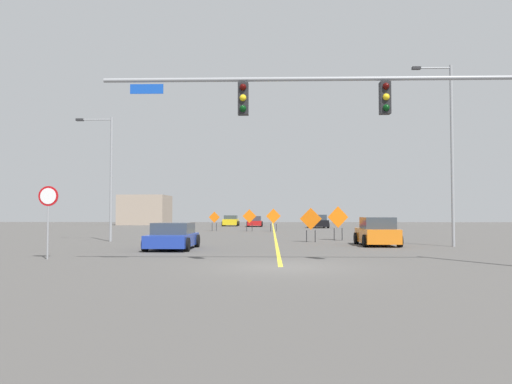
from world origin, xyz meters
TOP-DOWN VIEW (x-y plane):
  - ground at (0.00, 0.00)m, footprint 155.91×155.91m
  - road_centre_stripe at (0.00, 43.31)m, footprint 0.16×86.62m
  - traffic_signal_assembly at (3.21, -0.01)m, footprint 13.95×0.44m
  - stop_sign at (-8.73, 2.50)m, footprint 0.76×0.07m
  - street_lamp_mid_right at (9.00, 10.19)m, footprint 2.10×0.24m
  - street_lamp_mid_left at (-10.27, 14.32)m, footprint 2.29×0.24m
  - construction_sign_left_shoulder at (-2.32, 31.40)m, footprint 1.30×0.10m
  - construction_sign_right_shoulder at (-0.06, 31.17)m, footprint 1.38×0.33m
  - construction_sign_left_lane at (3.98, 16.17)m, footprint 1.35×0.37m
  - construction_sign_right_lane at (2.07, 13.94)m, footprint 1.30×0.28m
  - construction_sign_median_far at (-5.75, 32.56)m, footprint 1.08×0.11m
  - car_red_mid at (-2.32, 48.16)m, footprint 1.95×4.41m
  - car_blue_passing at (-5.03, 7.94)m, footprint 2.16×4.24m
  - car_yellow_distant at (-5.56, 50.51)m, footprint 2.08×4.06m
  - car_orange_far at (5.36, 10.90)m, footprint 1.97×3.81m
  - car_black_approaching at (5.16, 42.64)m, footprint 2.31×4.02m
  - roadside_building_west at (-18.67, 57.64)m, footprint 6.56×7.19m

SIDE VIEW (x-z plane):
  - ground at x=0.00m, z-range 0.00..0.00m
  - road_centre_stripe at x=0.00m, z-range 0.00..0.01m
  - car_blue_passing at x=-5.03m, z-range -0.02..1.25m
  - car_red_mid at x=-2.32m, z-range -0.03..1.30m
  - car_yellow_distant at x=-5.56m, z-range -0.03..1.37m
  - car_black_approaching at x=5.16m, z-range -0.07..1.44m
  - car_orange_far at x=5.36m, z-range -0.05..1.45m
  - construction_sign_median_far at x=-5.75m, z-range 0.26..2.11m
  - construction_sign_right_lane at x=2.07m, z-range 0.27..2.31m
  - construction_sign_left_shoulder at x=-2.32m, z-range 0.28..2.36m
  - construction_sign_right_shoulder at x=-0.06m, z-range 0.28..2.41m
  - construction_sign_left_lane at x=3.98m, z-range 0.29..2.45m
  - stop_sign at x=-8.73m, z-range 0.56..3.32m
  - roadside_building_west at x=-18.67m, z-range 0.00..4.28m
  - street_lamp_mid_left at x=-10.27m, z-range 0.45..8.08m
  - traffic_signal_assembly at x=3.21m, z-range 1.70..8.31m
  - street_lamp_mid_right at x=9.00m, z-range 0.45..9.95m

